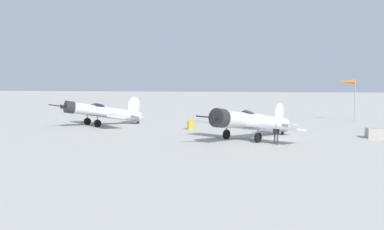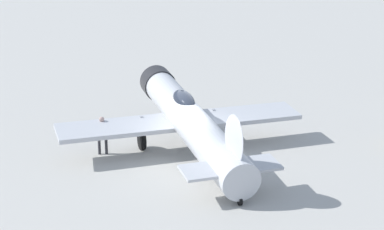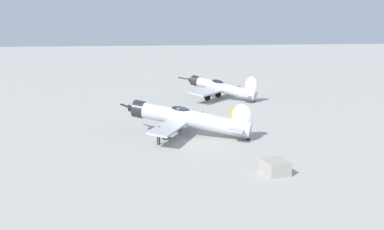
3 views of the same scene
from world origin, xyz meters
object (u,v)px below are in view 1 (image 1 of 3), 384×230
object	(u,v)px
equipment_crate	(377,133)
windsock_mast	(347,83)
ground_crew_mechanic	(276,132)
airplane_foreground	(251,122)
fuel_drum	(190,125)
airplane_mid_apron	(101,112)

from	to	relation	value
equipment_crate	windsock_mast	world-z (taller)	windsock_mast
ground_crew_mechanic	windsock_mast	bearing A→B (deg)	20.06
airplane_foreground	equipment_crate	bearing A→B (deg)	136.78
airplane_foreground	fuel_drum	world-z (taller)	airplane_foreground
airplane_foreground	airplane_mid_apron	xyz separation A→B (m)	(17.47, -7.95, 0.03)
airplane_mid_apron	windsock_mast	distance (m)	30.41
airplane_mid_apron	ground_crew_mechanic	size ratio (longest dim) A/B	5.98
airplane_mid_apron	equipment_crate	size ratio (longest dim) A/B	5.30
airplane_mid_apron	fuel_drum	size ratio (longest dim) A/B	10.20
equipment_crate	airplane_foreground	bearing A→B (deg)	18.04
airplane_foreground	windsock_mast	distance (m)	23.46
ground_crew_mechanic	equipment_crate	xyz separation A→B (m)	(-8.20, -6.01, -0.52)
windsock_mast	airplane_mid_apron	bearing A→B (deg)	25.75
airplane_foreground	equipment_crate	size ratio (longest dim) A/B	5.85
equipment_crate	windsock_mast	size ratio (longest dim) A/B	0.34
ground_crew_mechanic	equipment_crate	size ratio (longest dim) A/B	0.89
airplane_mid_apron	windsock_mast	size ratio (longest dim) A/B	1.81
airplane_foreground	airplane_mid_apron	bearing A→B (deg)	-85.71
equipment_crate	fuel_drum	xyz separation A→B (m)	(17.22, -2.86, 0.03)
ground_crew_mechanic	fuel_drum	xyz separation A→B (m)	(9.02, -8.87, -0.49)
airplane_mid_apron	fuel_drum	distance (m)	10.87
airplane_foreground	fuel_drum	xyz separation A→B (m)	(6.79, -6.25, -1.03)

